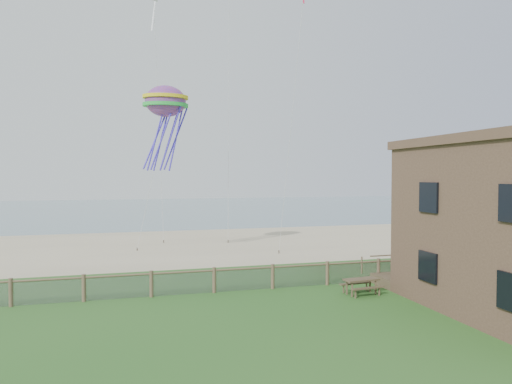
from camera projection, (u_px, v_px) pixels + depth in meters
ground at (320, 326)px, 17.32m from camera, size 160.00×160.00×0.00m
sand_beach at (216, 244)px, 38.53m from camera, size 72.00×20.00×0.02m
ocean at (172, 208)px, 80.94m from camera, size 160.00×68.00×0.02m
chainlink_fence at (273, 278)px, 23.09m from camera, size 36.20×0.20×1.25m
motel_deck at (499, 273)px, 25.56m from camera, size 15.00×2.00×0.50m
picnic_table at (361, 287)px, 22.00m from camera, size 1.82×1.44×0.72m
octopus_kite at (166, 125)px, 32.18m from camera, size 3.82×3.32×6.57m
kite_white at (154, 5)px, 34.15m from camera, size 2.15×2.36×3.21m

